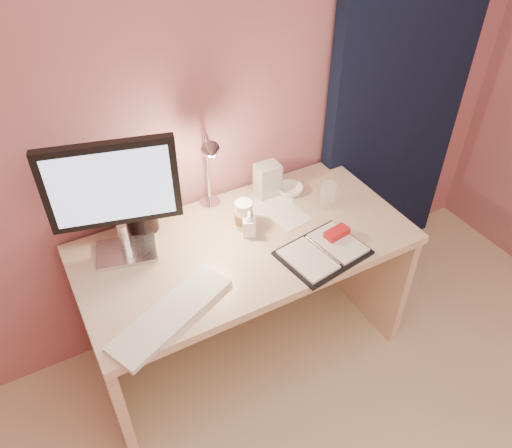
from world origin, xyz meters
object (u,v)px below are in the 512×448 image
dark_jar (141,211)px  product_box (268,180)px  lotion_bottle (249,224)px  planner (324,251)px  keyboard (172,314)px  clear_cup (328,196)px  desk (238,268)px  bowl (290,190)px  monitor (114,192)px  desk_lamp (223,166)px  coffee_cup (244,216)px

dark_jar → product_box: dark_jar is taller
lotion_bottle → planner: bearing=-49.5°
keyboard → clear_cup: 0.89m
desk → bowl: 0.44m
keyboard → bowl: (0.76, 0.43, 0.01)m
desk → dark_jar: bearing=148.5°
desk → dark_jar: (-0.34, 0.21, 0.32)m
keyboard → bowl: bowl is taller
monitor → clear_cup: size_ratio=4.25×
desk_lamp → keyboard: bearing=-118.7°
product_box → bowl: bearing=-23.9°
planner → clear_cup: clear_cup is taller
dark_jar → bowl: bearing=-7.2°
keyboard → lotion_bottle: 0.52m
keyboard → product_box: product_box is taller
coffee_cup → monitor: bearing=170.9°
product_box → desk_lamp: (-0.24, -0.04, 0.18)m
keyboard → clear_cup: size_ratio=4.10×
dark_jar → coffee_cup: bearing=-27.2°
monitor → clear_cup: 0.94m
lotion_bottle → desk_lamp: desk_lamp is taller
desk_lamp → coffee_cup: bearing=-57.6°
lotion_bottle → clear_cup: bearing=0.1°
dark_jar → product_box: 0.59m
product_box → planner: bearing=-89.2°
bowl → dark_jar: bearing=172.8°
lotion_bottle → keyboard: bearing=-150.2°
desk → product_box: (0.25, 0.17, 0.31)m
desk → clear_cup: bearing=-5.6°
planner → lotion_bottle: bearing=122.1°
clear_cup → bowl: bearing=118.8°
monitor → desk_lamp: monitor is taller
product_box → desk_lamp: desk_lamp is taller
product_box → coffee_cup: bearing=-142.3°
desk → desk_lamp: size_ratio=3.38×
desk → monitor: size_ratio=2.69×
desk → product_box: size_ratio=8.63×
lotion_bottle → dark_jar: dark_jar is taller
desk → bowl: size_ratio=11.54×
coffee_cup → clear_cup: coffee_cup is taller
keyboard → product_box: (0.66, 0.47, 0.07)m
keyboard → planner: (0.67, 0.01, 0.00)m
coffee_cup → lotion_bottle: size_ratio=1.08×
product_box → lotion_bottle: bearing=-134.2°
keyboard → planner: bearing=-23.1°
bowl → desk_lamp: desk_lamp is taller
clear_cup → product_box: (-0.19, 0.21, 0.02)m
product_box → desk: bearing=-145.0°
planner → desk_lamp: (-0.24, 0.42, 0.25)m
desk → monitor: bearing=168.5°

